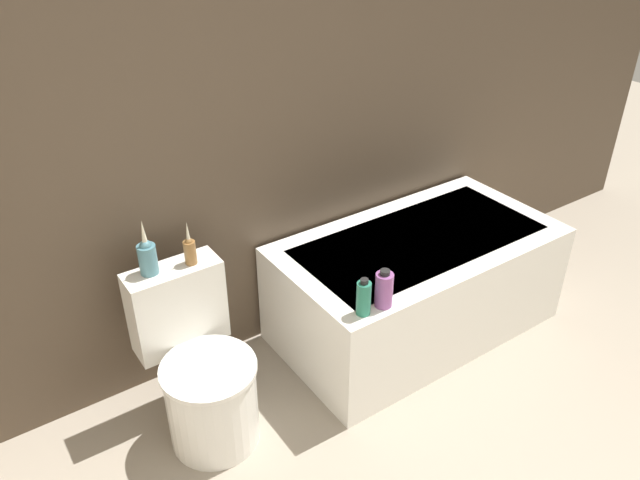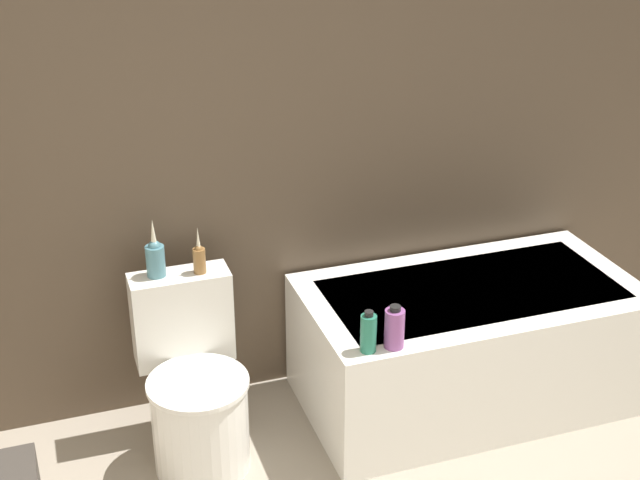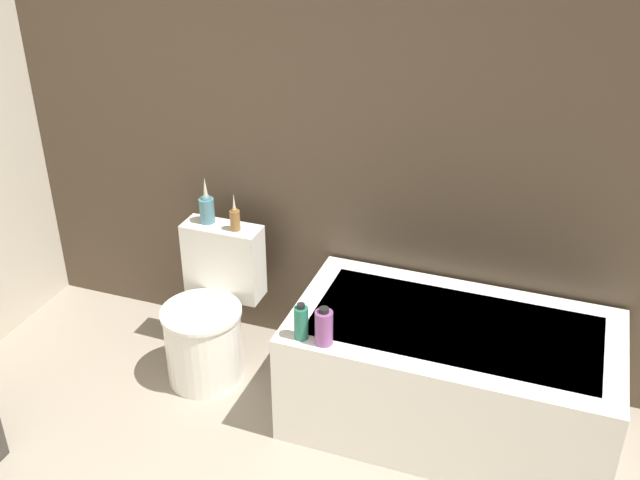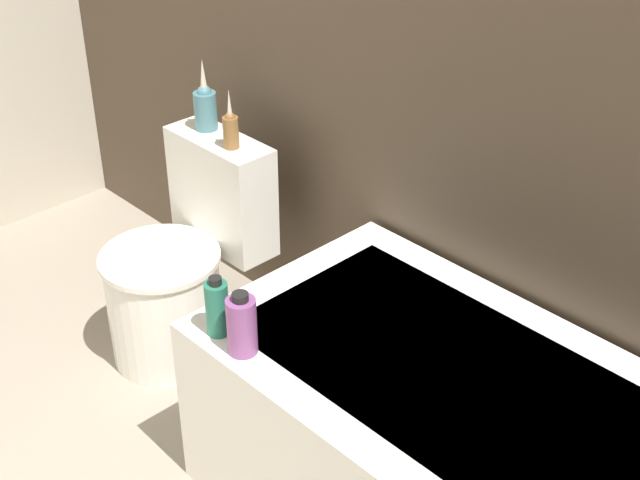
{
  "view_description": "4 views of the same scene",
  "coord_description": "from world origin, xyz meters",
  "px_view_note": "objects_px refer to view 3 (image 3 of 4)",
  "views": [
    {
      "loc": [
        -1.12,
        -0.01,
        2.2
      ],
      "look_at": [
        0.14,
        1.82,
        0.85
      ],
      "focal_mm": 35.0,
      "sensor_mm": 36.0,
      "label": 1
    },
    {
      "loc": [
        -0.9,
        -1.08,
        2.41
      ],
      "look_at": [
        0.08,
        1.78,
        0.98
      ],
      "focal_mm": 50.0,
      "sensor_mm": 36.0,
      "label": 2
    },
    {
      "loc": [
        1.2,
        -0.86,
        2.51
      ],
      "look_at": [
        0.27,
        1.72,
        1.0
      ],
      "focal_mm": 42.0,
      "sensor_mm": 36.0,
      "label": 3
    },
    {
      "loc": [
        1.76,
        0.51,
        2.01
      ],
      "look_at": [
        0.38,
        1.83,
        0.83
      ],
      "focal_mm": 50.0,
      "sensor_mm": 36.0,
      "label": 4
    }
  ],
  "objects_px": {
    "vase_silver": "(235,218)",
    "shampoo_bottle_short": "(324,327)",
    "toilet": "(210,319)",
    "vase_gold": "(207,207)",
    "bathtub": "(450,374)",
    "shampoo_bottle_tall": "(301,322)"
  },
  "relations": [
    {
      "from": "vase_silver",
      "to": "shampoo_bottle_short",
      "type": "distance_m",
      "value": 0.83
    },
    {
      "from": "toilet",
      "to": "vase_gold",
      "type": "relative_size",
      "value": 3.04
    },
    {
      "from": "bathtub",
      "to": "vase_silver",
      "type": "xyz_separation_m",
      "value": [
        -1.16,
        0.17,
        0.53
      ]
    },
    {
      "from": "vase_gold",
      "to": "bathtub",
      "type": "bearing_deg",
      "value": -8.68
    },
    {
      "from": "bathtub",
      "to": "vase_silver",
      "type": "relative_size",
      "value": 7.31
    },
    {
      "from": "toilet",
      "to": "vase_silver",
      "type": "xyz_separation_m",
      "value": [
        0.09,
        0.18,
        0.51
      ]
    },
    {
      "from": "shampoo_bottle_tall",
      "to": "vase_silver",
      "type": "bearing_deg",
      "value": 137.76
    },
    {
      "from": "toilet",
      "to": "shampoo_bottle_short",
      "type": "relative_size",
      "value": 4.18
    },
    {
      "from": "bathtub",
      "to": "vase_gold",
      "type": "relative_size",
      "value": 5.94
    },
    {
      "from": "vase_gold",
      "to": "shampoo_bottle_tall",
      "type": "distance_m",
      "value": 0.9
    },
    {
      "from": "vase_silver",
      "to": "shampoo_bottle_tall",
      "type": "bearing_deg",
      "value": -42.24
    },
    {
      "from": "toilet",
      "to": "vase_silver",
      "type": "relative_size",
      "value": 3.74
    },
    {
      "from": "bathtub",
      "to": "toilet",
      "type": "distance_m",
      "value": 1.24
    },
    {
      "from": "toilet",
      "to": "shampoo_bottle_short",
      "type": "bearing_deg",
      "value": -23.16
    },
    {
      "from": "bathtub",
      "to": "shampoo_bottle_short",
      "type": "height_order",
      "value": "shampoo_bottle_short"
    },
    {
      "from": "vase_silver",
      "to": "shampoo_bottle_tall",
      "type": "relative_size",
      "value": 1.15
    },
    {
      "from": "toilet",
      "to": "shampoo_bottle_short",
      "type": "xyz_separation_m",
      "value": [
        0.73,
        -0.31,
        0.34
      ]
    },
    {
      "from": "bathtub",
      "to": "vase_silver",
      "type": "height_order",
      "value": "vase_silver"
    },
    {
      "from": "toilet",
      "to": "shampoo_bottle_tall",
      "type": "distance_m",
      "value": 0.77
    },
    {
      "from": "shampoo_bottle_tall",
      "to": "bathtub",
      "type": "bearing_deg",
      "value": 27.42
    },
    {
      "from": "vase_gold",
      "to": "shampoo_bottle_tall",
      "type": "xyz_separation_m",
      "value": [
        0.71,
        -0.52,
        -0.19
      ]
    },
    {
      "from": "bathtub",
      "to": "toilet",
      "type": "bearing_deg",
      "value": -179.57
    }
  ]
}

